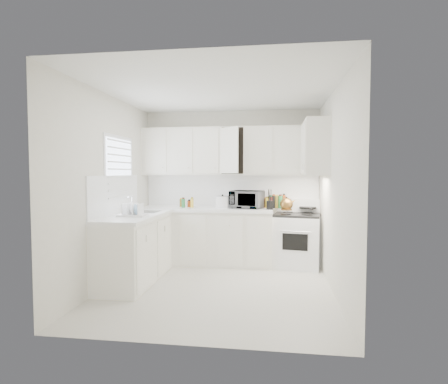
% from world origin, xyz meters
% --- Properties ---
extents(floor, '(3.20, 3.20, 0.00)m').
position_xyz_m(floor, '(0.00, 0.00, 0.00)').
color(floor, silver).
rests_on(floor, ground).
extents(ceiling, '(3.20, 3.20, 0.00)m').
position_xyz_m(ceiling, '(0.00, 0.00, 2.60)').
color(ceiling, white).
rests_on(ceiling, ground).
extents(wall_back, '(3.00, 0.00, 3.00)m').
position_xyz_m(wall_back, '(0.00, 1.60, 1.30)').
color(wall_back, white).
rests_on(wall_back, ground).
extents(wall_front, '(3.00, 0.00, 3.00)m').
position_xyz_m(wall_front, '(0.00, -1.60, 1.30)').
color(wall_front, white).
rests_on(wall_front, ground).
extents(wall_left, '(0.00, 3.20, 3.20)m').
position_xyz_m(wall_left, '(-1.50, 0.00, 1.30)').
color(wall_left, white).
rests_on(wall_left, ground).
extents(wall_right, '(0.00, 3.20, 3.20)m').
position_xyz_m(wall_right, '(1.50, 0.00, 1.30)').
color(wall_right, white).
rests_on(wall_right, ground).
extents(window_blinds, '(0.06, 0.96, 1.06)m').
position_xyz_m(window_blinds, '(-1.48, 0.35, 1.55)').
color(window_blinds, white).
rests_on(window_blinds, wall_left).
extents(lower_cabinets_back, '(2.22, 0.60, 0.90)m').
position_xyz_m(lower_cabinets_back, '(-0.39, 1.30, 0.45)').
color(lower_cabinets_back, white).
rests_on(lower_cabinets_back, floor).
extents(lower_cabinets_left, '(0.60, 1.60, 0.90)m').
position_xyz_m(lower_cabinets_left, '(-1.20, 0.20, 0.45)').
color(lower_cabinets_left, white).
rests_on(lower_cabinets_left, floor).
extents(countertop_back, '(2.24, 0.64, 0.05)m').
position_xyz_m(countertop_back, '(-0.39, 1.29, 0.93)').
color(countertop_back, white).
rests_on(countertop_back, lower_cabinets_back).
extents(countertop_left, '(0.64, 1.62, 0.05)m').
position_xyz_m(countertop_left, '(-1.19, 0.20, 0.93)').
color(countertop_left, white).
rests_on(countertop_left, lower_cabinets_left).
extents(backsplash_back, '(2.98, 0.02, 0.55)m').
position_xyz_m(backsplash_back, '(0.00, 1.59, 1.23)').
color(backsplash_back, white).
rests_on(backsplash_back, wall_back).
extents(backsplash_left, '(0.02, 1.60, 0.55)m').
position_xyz_m(backsplash_left, '(-1.49, 0.20, 1.23)').
color(backsplash_left, white).
rests_on(backsplash_left, wall_left).
extents(upper_cabinets_back, '(3.00, 0.33, 0.80)m').
position_xyz_m(upper_cabinets_back, '(0.00, 1.44, 1.50)').
color(upper_cabinets_back, white).
rests_on(upper_cabinets_back, wall_back).
extents(upper_cabinets_right, '(0.33, 0.90, 0.80)m').
position_xyz_m(upper_cabinets_right, '(1.33, 0.82, 1.50)').
color(upper_cabinets_right, white).
rests_on(upper_cabinets_right, wall_right).
extents(sink, '(0.42, 0.38, 0.30)m').
position_xyz_m(sink, '(-1.19, 0.55, 1.07)').
color(sink, gray).
rests_on(sink, countertop_left).
extents(stove, '(0.81, 0.70, 1.11)m').
position_xyz_m(stove, '(1.12, 1.29, 0.56)').
color(stove, white).
rests_on(stove, floor).
extents(tea_kettle, '(0.28, 0.24, 0.23)m').
position_xyz_m(tea_kettle, '(0.94, 1.13, 1.06)').
color(tea_kettle, olive).
rests_on(tea_kettle, stove).
extents(frying_pan, '(0.34, 0.51, 0.04)m').
position_xyz_m(frying_pan, '(1.30, 1.45, 0.97)').
color(frying_pan, black).
rests_on(frying_pan, stove).
extents(microwave, '(0.58, 0.42, 0.35)m').
position_xyz_m(microwave, '(0.30, 1.33, 1.13)').
color(microwave, gray).
rests_on(microwave, countertop_back).
extents(rice_cooker, '(0.26, 0.26, 0.23)m').
position_xyz_m(rice_cooker, '(-0.11, 1.31, 1.06)').
color(rice_cooker, white).
rests_on(rice_cooker, countertop_back).
extents(paper_towel, '(0.12, 0.12, 0.27)m').
position_xyz_m(paper_towel, '(0.03, 1.51, 1.08)').
color(paper_towel, white).
rests_on(paper_towel, countertop_back).
extents(utensil_crock, '(0.14, 0.14, 0.33)m').
position_xyz_m(utensil_crock, '(0.68, 1.15, 1.12)').
color(utensil_crock, black).
rests_on(utensil_crock, countertop_back).
extents(dish_rack, '(0.37, 0.29, 0.20)m').
position_xyz_m(dish_rack, '(-1.17, 0.01, 1.05)').
color(dish_rack, white).
rests_on(dish_rack, countertop_left).
extents(spice_left_0, '(0.06, 0.06, 0.13)m').
position_xyz_m(spice_left_0, '(-0.85, 1.42, 1.02)').
color(spice_left_0, olive).
rests_on(spice_left_0, countertop_back).
extents(spice_left_1, '(0.06, 0.06, 0.13)m').
position_xyz_m(spice_left_1, '(-0.78, 1.33, 1.02)').
color(spice_left_1, '#28783B').
rests_on(spice_left_1, countertop_back).
extents(spice_left_2, '(0.06, 0.06, 0.13)m').
position_xyz_m(spice_left_2, '(-0.70, 1.42, 1.02)').
color(spice_left_2, '#BE4A19').
rests_on(spice_left_2, countertop_back).
extents(spice_left_3, '(0.06, 0.06, 0.13)m').
position_xyz_m(spice_left_3, '(-0.62, 1.33, 1.02)').
color(spice_left_3, yellow).
rests_on(spice_left_3, countertop_back).
extents(sauce_right_0, '(0.06, 0.06, 0.19)m').
position_xyz_m(sauce_right_0, '(0.58, 1.46, 1.05)').
color(sauce_right_0, '#BE4A19').
rests_on(sauce_right_0, countertop_back).
extents(sauce_right_1, '(0.06, 0.06, 0.19)m').
position_xyz_m(sauce_right_1, '(0.64, 1.40, 1.05)').
color(sauce_right_1, yellow).
rests_on(sauce_right_1, countertop_back).
extents(sauce_right_2, '(0.06, 0.06, 0.19)m').
position_xyz_m(sauce_right_2, '(0.69, 1.46, 1.05)').
color(sauce_right_2, '#521B17').
rests_on(sauce_right_2, countertop_back).
extents(sauce_right_3, '(0.06, 0.06, 0.19)m').
position_xyz_m(sauce_right_3, '(0.74, 1.40, 1.05)').
color(sauce_right_3, black).
rests_on(sauce_right_3, countertop_back).
extents(sauce_right_4, '(0.06, 0.06, 0.19)m').
position_xyz_m(sauce_right_4, '(0.80, 1.46, 1.05)').
color(sauce_right_4, olive).
rests_on(sauce_right_4, countertop_back).
extents(sauce_right_5, '(0.06, 0.06, 0.19)m').
position_xyz_m(sauce_right_5, '(0.85, 1.40, 1.05)').
color(sauce_right_5, '#28783B').
rests_on(sauce_right_5, countertop_back).
extents(sauce_right_6, '(0.06, 0.06, 0.19)m').
position_xyz_m(sauce_right_6, '(0.91, 1.46, 1.05)').
color(sauce_right_6, '#BE4A19').
rests_on(sauce_right_6, countertop_back).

